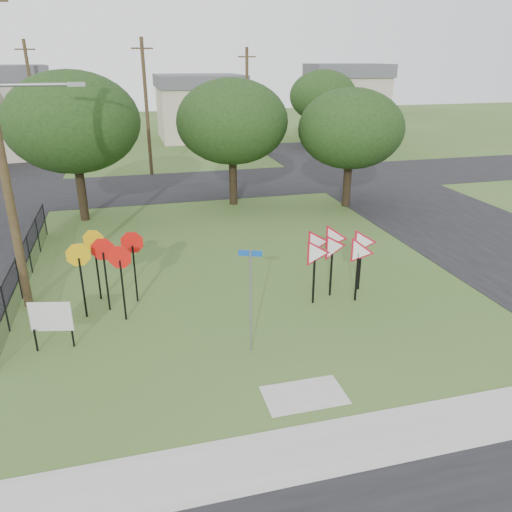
{
  "coord_description": "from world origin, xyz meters",
  "views": [
    {
      "loc": [
        -3.71,
        -11.88,
        7.72
      ],
      "look_at": [
        0.19,
        3.0,
        1.6
      ],
      "focal_mm": 35.0,
      "sensor_mm": 36.0,
      "label": 1
    }
  ],
  "objects_px": {
    "street_name_sign": "(251,295)",
    "info_board": "(51,318)",
    "stop_sign_cluster": "(106,257)",
    "yield_sign_cluster": "(336,248)"
  },
  "relations": [
    {
      "from": "street_name_sign",
      "to": "info_board",
      "type": "bearing_deg",
      "value": 164.3
    },
    {
      "from": "street_name_sign",
      "to": "stop_sign_cluster",
      "type": "xyz_separation_m",
      "value": [
        -3.81,
        3.62,
        0.12
      ]
    },
    {
      "from": "street_name_sign",
      "to": "stop_sign_cluster",
      "type": "bearing_deg",
      "value": 136.48
    },
    {
      "from": "stop_sign_cluster",
      "to": "yield_sign_cluster",
      "type": "distance_m",
      "value": 7.57
    },
    {
      "from": "stop_sign_cluster",
      "to": "yield_sign_cluster",
      "type": "relative_size",
      "value": 0.85
    },
    {
      "from": "yield_sign_cluster",
      "to": "street_name_sign",
      "type": "bearing_deg",
      "value": -142.5
    },
    {
      "from": "street_name_sign",
      "to": "info_board",
      "type": "height_order",
      "value": "street_name_sign"
    },
    {
      "from": "yield_sign_cluster",
      "to": "info_board",
      "type": "height_order",
      "value": "yield_sign_cluster"
    },
    {
      "from": "street_name_sign",
      "to": "stop_sign_cluster",
      "type": "distance_m",
      "value": 5.26
    },
    {
      "from": "info_board",
      "to": "yield_sign_cluster",
      "type": "bearing_deg",
      "value": 8.43
    }
  ]
}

